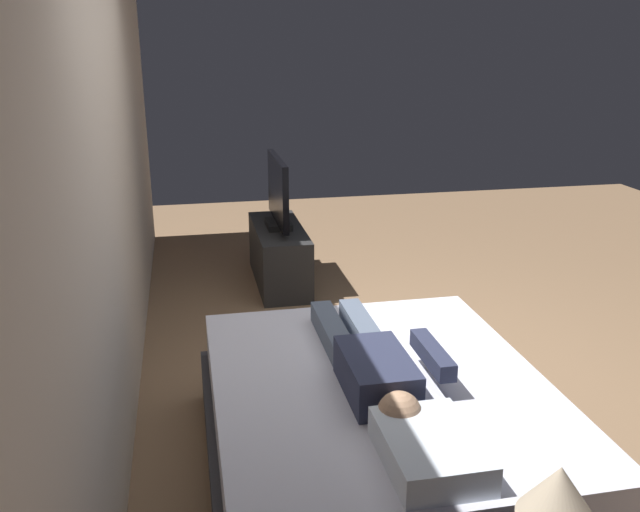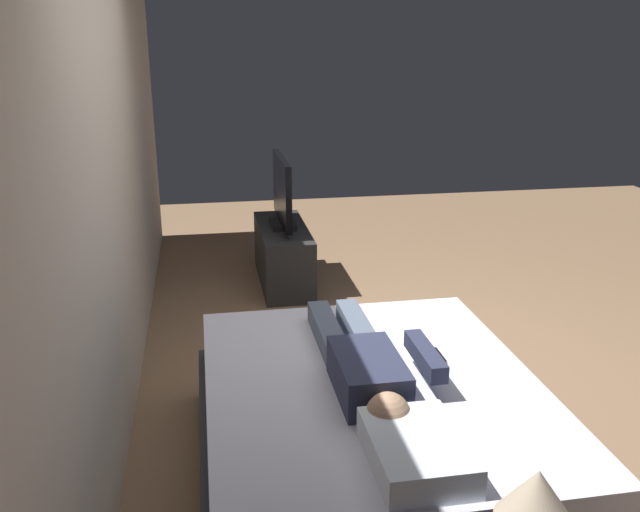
{
  "view_description": "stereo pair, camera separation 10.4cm",
  "coord_description": "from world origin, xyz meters",
  "px_view_note": "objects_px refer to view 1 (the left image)",
  "views": [
    {
      "loc": [
        -3.49,
        1.11,
        2.06
      ],
      "look_at": [
        0.57,
        0.29,
        0.69
      ],
      "focal_mm": 38.08,
      "sensor_mm": 36.0,
      "label": 1
    },
    {
      "loc": [
        -3.51,
        1.01,
        2.06
      ],
      "look_at": [
        0.57,
        0.29,
        0.69
      ],
      "focal_mm": 38.08,
      "sensor_mm": 36.0,
      "label": 2
    }
  ],
  "objects_px": {
    "lamp": "(558,495)",
    "pillow": "(430,449)",
    "remote": "(442,354)",
    "person": "(372,362)",
    "tv_stand": "(279,255)",
    "bed": "(379,433)",
    "tv": "(278,194)"
  },
  "relations": [
    {
      "from": "bed",
      "to": "tv",
      "type": "height_order",
      "value": "tv"
    },
    {
      "from": "person",
      "to": "tv",
      "type": "relative_size",
      "value": 1.43
    },
    {
      "from": "tv_stand",
      "to": "lamp",
      "type": "distance_m",
      "value": 4.11
    },
    {
      "from": "remote",
      "to": "tv",
      "type": "bearing_deg",
      "value": 9.6
    },
    {
      "from": "person",
      "to": "bed",
      "type": "bearing_deg",
      "value": -129.09
    },
    {
      "from": "person",
      "to": "lamp",
      "type": "bearing_deg",
      "value": -172.67
    },
    {
      "from": "person",
      "to": "tv_stand",
      "type": "xyz_separation_m",
      "value": [
        2.77,
        0.04,
        -0.37
      ]
    },
    {
      "from": "pillow",
      "to": "person",
      "type": "bearing_deg",
      "value": 3.04
    },
    {
      "from": "pillow",
      "to": "person",
      "type": "relative_size",
      "value": 0.38
    },
    {
      "from": "person",
      "to": "lamp",
      "type": "relative_size",
      "value": 3.0
    },
    {
      "from": "bed",
      "to": "tv",
      "type": "distance_m",
      "value": 2.85
    },
    {
      "from": "bed",
      "to": "pillow",
      "type": "relative_size",
      "value": 4.0
    },
    {
      "from": "tv_stand",
      "to": "tv",
      "type": "height_order",
      "value": "tv"
    },
    {
      "from": "tv_stand",
      "to": "lamp",
      "type": "height_order",
      "value": "lamp"
    },
    {
      "from": "bed",
      "to": "tv_stand",
      "type": "distance_m",
      "value": 2.8
    },
    {
      "from": "person",
      "to": "remote",
      "type": "bearing_deg",
      "value": -69.53
    },
    {
      "from": "bed",
      "to": "tv_stand",
      "type": "bearing_deg",
      "value": 1.5
    },
    {
      "from": "remote",
      "to": "tv_stand",
      "type": "xyz_separation_m",
      "value": [
        2.62,
        0.44,
        -0.3
      ]
    },
    {
      "from": "pillow",
      "to": "person",
      "type": "xyz_separation_m",
      "value": [
        0.67,
        0.04,
        0.02
      ]
    },
    {
      "from": "tv",
      "to": "pillow",
      "type": "bearing_deg",
      "value": -178.78
    },
    {
      "from": "bed",
      "to": "person",
      "type": "relative_size",
      "value": 1.52
    },
    {
      "from": "person",
      "to": "remote",
      "type": "relative_size",
      "value": 8.4
    },
    {
      "from": "tv",
      "to": "remote",
      "type": "bearing_deg",
      "value": -170.4
    },
    {
      "from": "remote",
      "to": "lamp",
      "type": "bearing_deg",
      "value": 170.58
    },
    {
      "from": "remote",
      "to": "lamp",
      "type": "distance_m",
      "value": 1.49
    },
    {
      "from": "bed",
      "to": "person",
      "type": "xyz_separation_m",
      "value": [
        0.03,
        0.04,
        0.36
      ]
    },
    {
      "from": "pillow",
      "to": "lamp",
      "type": "height_order",
      "value": "lamp"
    },
    {
      "from": "lamp",
      "to": "pillow",
      "type": "bearing_deg",
      "value": 11.87
    },
    {
      "from": "pillow",
      "to": "lamp",
      "type": "relative_size",
      "value": 1.14
    },
    {
      "from": "lamp",
      "to": "remote",
      "type": "bearing_deg",
      "value": -9.42
    },
    {
      "from": "lamp",
      "to": "person",
      "type": "bearing_deg",
      "value": 7.33
    },
    {
      "from": "pillow",
      "to": "lamp",
      "type": "distance_m",
      "value": 0.68
    }
  ]
}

